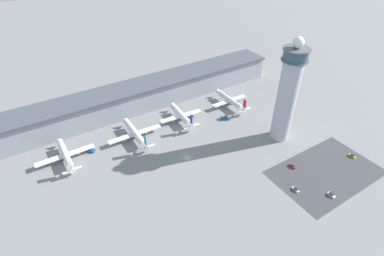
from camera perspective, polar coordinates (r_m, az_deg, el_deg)
name	(u,v)px	position (r m, az deg, el deg)	size (l,w,h in m)	color
ground_plane	(187,158)	(187.54, -0.96, -5.64)	(1000.00, 1000.00, 0.00)	gray
terminal_building	(140,96)	(233.59, -9.96, 6.02)	(231.26, 25.00, 19.48)	#9399A3
control_tower	(287,93)	(194.68, 17.72, 6.28)	(15.64, 15.64, 68.97)	#ADB2BC
parking_lot_surface	(325,172)	(194.60, 24.07, -7.71)	(64.00, 40.00, 0.01)	#424247
airplane_gate_alpha	(66,155)	(198.96, -22.94, -4.80)	(35.78, 32.77, 12.26)	white
airplane_gate_bravo	(135,134)	(203.21, -10.72, -1.10)	(37.28, 36.35, 13.26)	silver
airplane_gate_charlie	(182,116)	(217.11, -2.00, 2.35)	(32.33, 32.90, 13.53)	white
airplane_gate_delta	(230,100)	(236.79, 7.31, 5.23)	(30.71, 34.97, 13.14)	silver
service_truck_catering	(90,150)	(202.36, -18.93, -4.01)	(6.65, 6.66, 2.64)	black
service_truck_fuel	(225,118)	(221.43, 6.29, 1.87)	(6.97, 5.67, 3.14)	black
car_white_wagon	(292,166)	(190.79, 18.59, -6.89)	(2.06, 4.82, 1.47)	black
car_grey_coupe	(296,189)	(177.39, 19.12, -11.00)	(1.81, 4.37, 1.41)	black
car_navy_sedan	(331,195)	(181.69, 25.00, -11.46)	(1.95, 4.39, 1.54)	black
car_black_suv	(352,156)	(213.03, 28.20, -4.69)	(1.89, 4.55, 1.37)	black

